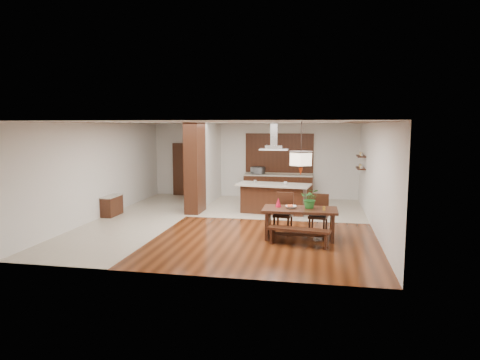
% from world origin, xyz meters
% --- Properties ---
extents(room_shell, '(9.00, 9.04, 2.92)m').
position_xyz_m(room_shell, '(0.00, 0.00, 2.06)').
color(room_shell, '#3E1B0B').
rests_on(room_shell, ground).
extents(tile_hallway, '(2.50, 9.00, 0.01)m').
position_xyz_m(tile_hallway, '(-2.75, 0.00, 0.01)').
color(tile_hallway, beige).
rests_on(tile_hallway, ground).
extents(tile_kitchen, '(5.50, 4.00, 0.01)m').
position_xyz_m(tile_kitchen, '(1.25, 2.50, 0.01)').
color(tile_kitchen, beige).
rests_on(tile_kitchen, ground).
extents(soffit_band, '(8.00, 9.00, 0.02)m').
position_xyz_m(soffit_band, '(0.00, 0.00, 2.88)').
color(soffit_band, '#39200E').
rests_on(soffit_band, room_shell).
extents(partition_pier, '(0.45, 1.00, 2.90)m').
position_xyz_m(partition_pier, '(-1.40, 1.20, 1.45)').
color(partition_pier, black).
rests_on(partition_pier, ground).
extents(partition_stub, '(0.18, 2.40, 2.90)m').
position_xyz_m(partition_stub, '(-1.40, 3.30, 1.45)').
color(partition_stub, silver).
rests_on(partition_stub, ground).
extents(hallway_console, '(0.37, 0.88, 0.63)m').
position_xyz_m(hallway_console, '(-3.81, 0.20, 0.32)').
color(hallway_console, black).
rests_on(hallway_console, ground).
extents(hallway_doorway, '(1.10, 0.20, 2.10)m').
position_xyz_m(hallway_doorway, '(-2.70, 4.40, 1.05)').
color(hallway_doorway, black).
rests_on(hallway_doorway, ground).
extents(rear_counter, '(2.60, 0.62, 0.95)m').
position_xyz_m(rear_counter, '(1.00, 4.20, 0.48)').
color(rear_counter, black).
rests_on(rear_counter, ground).
extents(kitchen_window, '(2.60, 0.08, 1.50)m').
position_xyz_m(kitchen_window, '(1.00, 4.46, 1.75)').
color(kitchen_window, '#AA6333').
rests_on(kitchen_window, room_shell).
extents(shelf_lower, '(0.26, 0.90, 0.04)m').
position_xyz_m(shelf_lower, '(3.87, 2.60, 1.40)').
color(shelf_lower, black).
rests_on(shelf_lower, room_shell).
extents(shelf_upper, '(0.26, 0.90, 0.04)m').
position_xyz_m(shelf_upper, '(3.87, 2.60, 1.80)').
color(shelf_upper, black).
rests_on(shelf_upper, room_shell).
extents(dining_table, '(1.84, 0.94, 0.76)m').
position_xyz_m(dining_table, '(2.09, -1.44, 0.56)').
color(dining_table, black).
rests_on(dining_table, ground).
extents(dining_bench, '(1.51, 0.58, 0.41)m').
position_xyz_m(dining_bench, '(2.10, -2.10, 0.21)').
color(dining_bench, black).
rests_on(dining_bench, ground).
extents(dining_chair_left, '(0.53, 0.53, 1.04)m').
position_xyz_m(dining_chair_left, '(1.62, -0.89, 0.52)').
color(dining_chair_left, black).
rests_on(dining_chair_left, ground).
extents(dining_chair_right, '(0.53, 0.53, 1.03)m').
position_xyz_m(dining_chair_right, '(2.54, -0.87, 0.51)').
color(dining_chair_right, black).
rests_on(dining_chair_right, ground).
extents(pendant_lantern, '(0.64, 0.64, 1.31)m').
position_xyz_m(pendant_lantern, '(2.09, -1.44, 2.25)').
color(pendant_lantern, beige).
rests_on(pendant_lantern, room_shell).
extents(foliage_plant, '(0.45, 0.39, 0.49)m').
position_xyz_m(foliage_plant, '(2.33, -1.37, 1.01)').
color(foliage_plant, '#256F29').
rests_on(foliage_plant, dining_table).
extents(fruit_bowl, '(0.31, 0.31, 0.07)m').
position_xyz_m(fruit_bowl, '(1.86, -1.46, 0.80)').
color(fruit_bowl, '#BFB3A7').
rests_on(fruit_bowl, dining_table).
extents(napkin_cone, '(0.19, 0.19, 0.23)m').
position_xyz_m(napkin_cone, '(1.54, -1.34, 0.88)').
color(napkin_cone, '#B50C27').
rests_on(napkin_cone, dining_table).
extents(gold_ornament, '(0.09, 0.09, 0.10)m').
position_xyz_m(gold_ornament, '(2.67, -1.57, 0.81)').
color(gold_ornament, gold).
rests_on(gold_ornament, dining_table).
extents(kitchen_island, '(2.42, 1.29, 0.95)m').
position_xyz_m(kitchen_island, '(1.11, 1.53, 0.49)').
color(kitchen_island, black).
rests_on(kitchen_island, ground).
extents(range_hood, '(0.90, 0.55, 0.87)m').
position_xyz_m(range_hood, '(1.11, 1.54, 2.46)').
color(range_hood, silver).
rests_on(range_hood, room_shell).
extents(island_cup, '(0.12, 0.12, 0.09)m').
position_xyz_m(island_cup, '(1.49, 1.42, 1.00)').
color(island_cup, silver).
rests_on(island_cup, kitchen_island).
extents(microwave, '(0.55, 0.44, 0.27)m').
position_xyz_m(microwave, '(0.20, 4.22, 1.08)').
color(microwave, '#B4B7BB').
rests_on(microwave, rear_counter).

